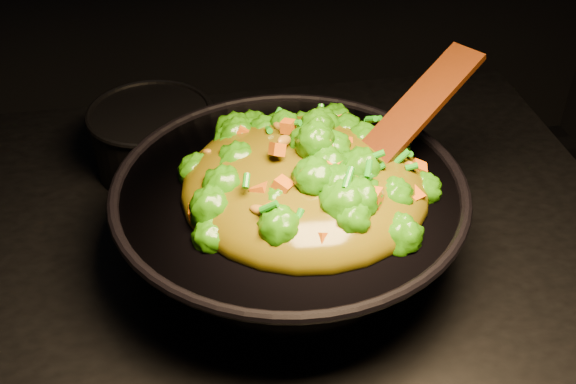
{
  "coord_description": "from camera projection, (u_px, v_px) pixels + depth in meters",
  "views": [
    {
      "loc": [
        -0.05,
        -0.76,
        1.6
      ],
      "look_at": [
        0.08,
        -0.02,
        1.01
      ],
      "focal_mm": 45.0,
      "sensor_mm": 36.0,
      "label": 1
    }
  ],
  "objects": [
    {
      "name": "wok",
      "position": [
        289.0,
        225.0,
        0.97
      ],
      "size": [
        0.46,
        0.46,
        0.13
      ],
      "primitive_type": null,
      "rotation": [
        0.0,
        0.0,
        0.02
      ],
      "color": "black",
      "rests_on": "stovetop"
    },
    {
      "name": "spatula",
      "position": [
        392.0,
        136.0,
        0.93
      ],
      "size": [
        0.3,
        0.22,
        0.14
      ],
      "primitive_type": "cube",
      "rotation": [
        0.0,
        -0.38,
        0.6
      ],
      "color": "#350D05",
      "rests_on": "wok"
    },
    {
      "name": "back_pot",
      "position": [
        153.0,
        139.0,
        1.16
      ],
      "size": [
        0.22,
        0.22,
        0.11
      ],
      "primitive_type": "cylinder",
      "rotation": [
        0.0,
        0.0,
        0.17
      ],
      "color": "black",
      "rests_on": "stovetop"
    },
    {
      "name": "stir_fry",
      "position": [
        305.0,
        155.0,
        0.9
      ],
      "size": [
        0.32,
        0.32,
        0.11
      ],
      "primitive_type": null,
      "rotation": [
        0.0,
        0.0,
        0.01
      ],
      "color": "#2A7908",
      "rests_on": "wok"
    }
  ]
}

